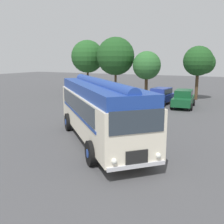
# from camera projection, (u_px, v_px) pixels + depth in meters

# --- Properties ---
(ground_plane) EXTENTS (120.00, 120.00, 0.00)m
(ground_plane) POSITION_uv_depth(u_px,v_px,m) (109.00, 140.00, 14.88)
(ground_plane) COLOR #474749
(vintage_bus) EXTENTS (8.90, 8.82, 3.49)m
(vintage_bus) POSITION_uv_depth(u_px,v_px,m) (100.00, 108.00, 14.25)
(vintage_bus) COLOR silver
(vintage_bus) RESTS_ON ground
(car_near_left) EXTENTS (2.34, 4.37, 1.66)m
(car_near_left) POSITION_uv_depth(u_px,v_px,m) (161.00, 96.00, 26.32)
(car_near_left) COLOR navy
(car_near_left) RESTS_ON ground
(car_mid_left) EXTENTS (2.25, 4.34, 1.66)m
(car_mid_left) POSITION_uv_depth(u_px,v_px,m) (183.00, 99.00, 24.71)
(car_mid_left) COLOR #144C28
(car_mid_left) RESTS_ON ground
(tree_far_left) EXTENTS (4.40, 4.40, 7.04)m
(tree_far_left) POSITION_uv_depth(u_px,v_px,m) (88.00, 57.00, 35.48)
(tree_far_left) COLOR #4C3823
(tree_far_left) RESTS_ON ground
(tree_left_of_centre) EXTENTS (4.72, 4.72, 7.21)m
(tree_left_of_centre) POSITION_uv_depth(u_px,v_px,m) (115.00, 57.00, 32.72)
(tree_left_of_centre) COLOR #4C3823
(tree_left_of_centre) RESTS_ON ground
(tree_centre) EXTENTS (3.33, 3.33, 5.44)m
(tree_centre) POSITION_uv_depth(u_px,v_px,m) (146.00, 65.00, 30.96)
(tree_centre) COLOR #4C3823
(tree_centre) RESTS_ON ground
(tree_right_of_centre) EXTENTS (3.44, 3.27, 5.94)m
(tree_right_of_centre) POSITION_uv_depth(u_px,v_px,m) (200.00, 62.00, 28.79)
(tree_right_of_centre) COLOR #4C3823
(tree_right_of_centre) RESTS_ON ground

